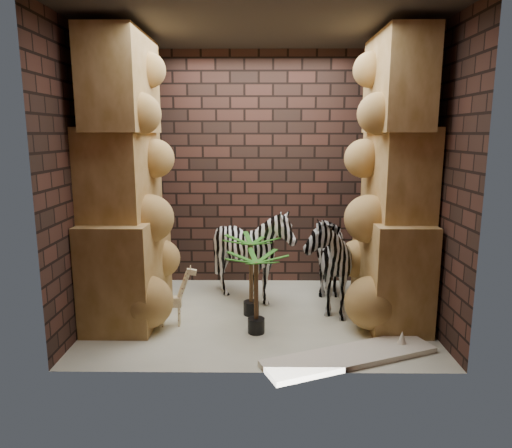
{
  "coord_description": "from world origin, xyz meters",
  "views": [
    {
      "loc": [
        0.03,
        -4.84,
        1.96
      ],
      "look_at": [
        -0.02,
        0.15,
        1.0
      ],
      "focal_mm": 32.75,
      "sensor_mm": 36.0,
      "label": 1
    }
  ],
  "objects_px": {
    "zebra_left": "(252,259)",
    "palm_back": "(256,293)",
    "giraffe_toy": "(170,295)",
    "palm_front": "(251,275)",
    "zebra_right": "(323,250)",
    "surfboard": "(350,356)"
  },
  "relations": [
    {
      "from": "zebra_right",
      "to": "palm_back",
      "type": "bearing_deg",
      "value": -137.1
    },
    {
      "from": "zebra_left",
      "to": "surfboard",
      "type": "height_order",
      "value": "zebra_left"
    },
    {
      "from": "zebra_right",
      "to": "palm_back",
      "type": "distance_m",
      "value": 1.09
    },
    {
      "from": "palm_front",
      "to": "zebra_right",
      "type": "bearing_deg",
      "value": 17.9
    },
    {
      "from": "palm_front",
      "to": "palm_back",
      "type": "relative_size",
      "value": 1.08
    },
    {
      "from": "zebra_left",
      "to": "surfboard",
      "type": "xyz_separation_m",
      "value": [
        0.9,
        -1.42,
        -0.5
      ]
    },
    {
      "from": "giraffe_toy",
      "to": "palm_front",
      "type": "relative_size",
      "value": 0.73
    },
    {
      "from": "giraffe_toy",
      "to": "palm_back",
      "type": "bearing_deg",
      "value": -16.31
    },
    {
      "from": "palm_back",
      "to": "surfboard",
      "type": "bearing_deg",
      "value": -33.42
    },
    {
      "from": "giraffe_toy",
      "to": "palm_front",
      "type": "height_order",
      "value": "palm_front"
    },
    {
      "from": "palm_back",
      "to": "surfboard",
      "type": "relative_size",
      "value": 0.52
    },
    {
      "from": "giraffe_toy",
      "to": "palm_back",
      "type": "xyz_separation_m",
      "value": [
        0.89,
        -0.17,
        0.09
      ]
    },
    {
      "from": "zebra_left",
      "to": "palm_back",
      "type": "relative_size",
      "value": 1.4
    },
    {
      "from": "surfboard",
      "to": "zebra_right",
      "type": "bearing_deg",
      "value": 71.12
    },
    {
      "from": "giraffe_toy",
      "to": "palm_front",
      "type": "bearing_deg",
      "value": 14.9
    },
    {
      "from": "palm_back",
      "to": "giraffe_toy",
      "type": "bearing_deg",
      "value": 169.0
    },
    {
      "from": "zebra_right",
      "to": "surfboard",
      "type": "xyz_separation_m",
      "value": [
        0.08,
        -1.29,
        -0.65
      ]
    },
    {
      "from": "zebra_left",
      "to": "surfboard",
      "type": "relative_size",
      "value": 0.72
    },
    {
      "from": "giraffe_toy",
      "to": "palm_front",
      "type": "distance_m",
      "value": 0.89
    },
    {
      "from": "zebra_right",
      "to": "palm_front",
      "type": "relative_size",
      "value": 1.49
    },
    {
      "from": "zebra_left",
      "to": "palm_back",
      "type": "distance_m",
      "value": 0.88
    },
    {
      "from": "zebra_left",
      "to": "surfboard",
      "type": "distance_m",
      "value": 1.75
    }
  ]
}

